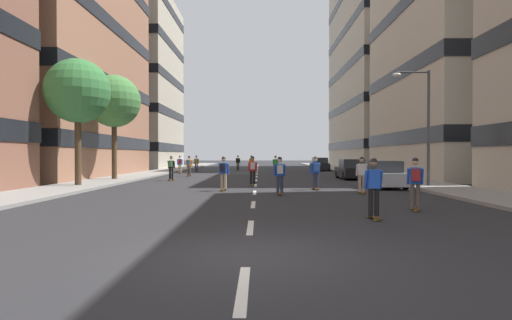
{
  "coord_description": "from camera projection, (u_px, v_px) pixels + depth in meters",
  "views": [
    {
      "loc": [
        0.23,
        -7.96,
        1.88
      ],
      "look_at": [
        0.0,
        21.48,
        1.5
      ],
      "focal_mm": 29.92,
      "sensor_mm": 36.0,
      "label": 1
    }
  ],
  "objects": [
    {
      "name": "skater_11",
      "position": [
        171.0,
        167.0,
        30.61
      ],
      "size": [
        0.56,
        0.92,
        1.78
      ],
      "color": "brown",
      "rests_on": "ground_plane"
    },
    {
      "name": "skater_12",
      "position": [
        224.0,
        171.0,
        22.02
      ],
      "size": [
        0.56,
        0.92,
        1.78
      ],
      "color": "brown",
      "rests_on": "ground_plane"
    },
    {
      "name": "building_right_mid",
      "position": [
        484.0,
        47.0,
        35.76
      ],
      "size": [
        14.57,
        18.26,
        21.58
      ],
      "color": "#BCB29E",
      "rests_on": "ground_plane"
    },
    {
      "name": "street_tree_mid",
      "position": [
        114.0,
        102.0,
        30.46
      ],
      "size": [
        3.74,
        3.74,
        7.43
      ],
      "color": "#4C3823",
      "rests_on": "sidewalk_left"
    },
    {
      "name": "skater_9",
      "position": [
        276.0,
        164.0,
        40.14
      ],
      "size": [
        0.56,
        0.92,
        1.78
      ],
      "color": "brown",
      "rests_on": "ground_plane"
    },
    {
      "name": "parked_car_far",
      "position": [
        351.0,
        170.0,
        32.5
      ],
      "size": [
        1.82,
        4.4,
        1.52
      ],
      "color": "black",
      "rests_on": "ground_plane"
    },
    {
      "name": "skater_6",
      "position": [
        316.0,
        171.0,
        22.64
      ],
      "size": [
        0.57,
        0.92,
        1.78
      ],
      "color": "brown",
      "rests_on": "ground_plane"
    },
    {
      "name": "lane_markings",
      "position": [
        257.0,
        174.0,
        40.98
      ],
      "size": [
        0.16,
        72.2,
        0.01
      ],
      "color": "silver",
      "rests_on": "ground_plane"
    },
    {
      "name": "parked_car_near",
      "position": [
        383.0,
        175.0,
        24.18
      ],
      "size": [
        1.82,
        4.4,
        1.52
      ],
      "color": "#B2B7BF",
      "rests_on": "ground_plane"
    },
    {
      "name": "building_left_far",
      "position": [
        121.0,
        83.0,
        59.46
      ],
      "size": [
        14.57,
        17.17,
        23.56
      ],
      "color": "#BCB29E",
      "rests_on": "ground_plane"
    },
    {
      "name": "skater_3",
      "position": [
        238.0,
        162.0,
        51.21
      ],
      "size": [
        0.57,
        0.92,
        1.78
      ],
      "color": "brown",
      "rests_on": "ground_plane"
    },
    {
      "name": "skater_7",
      "position": [
        196.0,
        163.0,
        45.75
      ],
      "size": [
        0.54,
        0.91,
        1.78
      ],
      "color": "brown",
      "rests_on": "ground_plane"
    },
    {
      "name": "skater_8",
      "position": [
        280.0,
        173.0,
        19.76
      ],
      "size": [
        0.54,
        0.91,
        1.78
      ],
      "color": "brown",
      "rests_on": "ground_plane"
    },
    {
      "name": "sidewalk_left",
      "position": [
        158.0,
        172.0,
        43.65
      ],
      "size": [
        3.43,
        87.0,
        0.14
      ],
      "primitive_type": "cube",
      "color": "gray",
      "rests_on": "ground_plane"
    },
    {
      "name": "parked_car_mid",
      "position": [
        320.0,
        165.0,
        49.58
      ],
      "size": [
        1.82,
        4.4,
        1.52
      ],
      "color": "black",
      "rests_on": "ground_plane"
    },
    {
      "name": "sidewalk_right",
      "position": [
        357.0,
        172.0,
        43.49
      ],
      "size": [
        3.43,
        87.0,
        0.14
      ],
      "primitive_type": "cube",
      "color": "gray",
      "rests_on": "ground_plane"
    },
    {
      "name": "skater_5",
      "position": [
        253.0,
        169.0,
        25.68
      ],
      "size": [
        0.54,
        0.91,
        1.78
      ],
      "color": "brown",
      "rests_on": "ground_plane"
    },
    {
      "name": "skater_10",
      "position": [
        189.0,
        165.0,
        36.51
      ],
      "size": [
        0.55,
        0.91,
        1.78
      ],
      "color": "brown",
      "rests_on": "ground_plane"
    },
    {
      "name": "skater_4",
      "position": [
        180.0,
        163.0,
        41.83
      ],
      "size": [
        0.56,
        0.92,
        1.78
      ],
      "color": "brown",
      "rests_on": "ground_plane"
    },
    {
      "name": "skater_2",
      "position": [
        362.0,
        173.0,
        20.33
      ],
      "size": [
        0.53,
        0.9,
        1.78
      ],
      "color": "brown",
      "rests_on": "ground_plane"
    },
    {
      "name": "building_left_mid",
      "position": [
        31.0,
        33.0,
        36.04
      ],
      "size": [
        14.57,
        21.28,
        24.23
      ],
      "color": "#9E6B51",
      "rests_on": "ground_plane"
    },
    {
      "name": "streetlamp_right",
      "position": [
        422.0,
        115.0,
        24.14
      ],
      "size": [
        2.13,
        0.3,
        6.5
      ],
      "color": "#3F3F44",
      "rests_on": "sidewalk_right"
    },
    {
      "name": "skater_1",
      "position": [
        374.0,
        185.0,
        12.37
      ],
      "size": [
        0.54,
        0.91,
        1.78
      ],
      "color": "brown",
      "rests_on": "ground_plane"
    },
    {
      "name": "skater_0",
      "position": [
        251.0,
        162.0,
        49.65
      ],
      "size": [
        0.57,
        0.92,
        1.78
      ],
      "color": "brown",
      "rests_on": "ground_plane"
    },
    {
      "name": "skater_13",
      "position": [
        415.0,
        180.0,
        14.29
      ],
      "size": [
        0.57,
        0.92,
        1.78
      ],
      "color": "brown",
      "rests_on": "ground_plane"
    },
    {
      "name": "ground_plane",
      "position": [
        257.0,
        175.0,
        39.62
      ],
      "size": [
        189.82,
        189.82,
        0.0
      ],
      "primitive_type": "plane",
      "color": "#28282B"
    },
    {
      "name": "street_tree_near",
      "position": [
        78.0,
        92.0,
        24.36
      ],
      "size": [
        3.67,
        3.67,
        7.21
      ],
      "color": "#4C3823",
      "rests_on": "sidewalk_left"
    },
    {
      "name": "building_right_far",
      "position": [
        395.0,
        55.0,
        59.11
      ],
      "size": [
        14.57,
        23.98,
        31.28
      ],
      "color": "#BCB29E",
      "rests_on": "ground_plane"
    }
  ]
}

